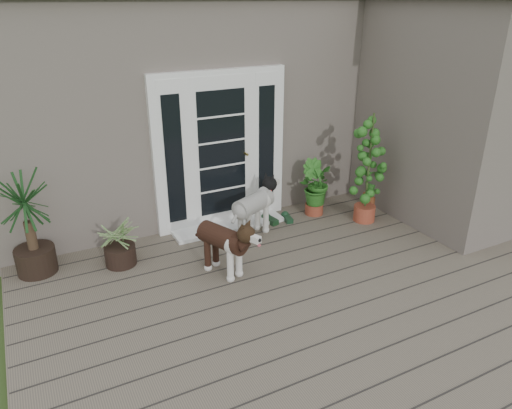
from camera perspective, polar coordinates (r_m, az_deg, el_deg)
name	(u,v)px	position (r m, az deg, el deg)	size (l,w,h in m)	color
deck	(320,300)	(5.41, 7.67, -11.18)	(6.20, 4.60, 0.12)	#6B5B4C
house_main	(183,97)	(8.42, -8.69, 12.55)	(7.40, 4.00, 3.10)	#665E54
house_wing	(452,117)	(7.43, 22.32, 9.62)	(1.60, 2.40, 3.10)	#665E54
door_unit	(221,150)	(6.57, -4.21, 6.45)	(1.90, 0.14, 2.15)	white
door_step	(229,225)	(6.78, -3.27, -2.50)	(1.60, 0.40, 0.05)	white
brindle_dog	(223,247)	(5.56, -3.96, -5.13)	(0.35, 0.81, 0.68)	#381E14
white_dog	(253,212)	(6.41, -0.30, -0.93)	(0.35, 0.82, 0.68)	silver
spider_plant	(119,240)	(5.96, -16.06, -4.08)	(0.62, 0.62, 0.66)	#89A163
yucca	(29,225)	(6.02, -25.45, -2.18)	(0.86, 0.86, 1.24)	black
herb_a	(314,194)	(7.13, 6.97, 1.27)	(0.50, 0.50, 0.64)	#1C5919
herb_b	(315,194)	(7.13, 7.01, 1.20)	(0.41, 0.41, 0.62)	#18561A
herb_c	(373,189)	(7.68, 13.81, 1.84)	(0.32, 0.32, 0.49)	#1D5E1B
sapling	(369,167)	(6.86, 13.29, 4.35)	(0.48, 0.48, 1.63)	#1C5518
clog_left	(270,219)	(6.90, 1.67, -1.76)	(0.15, 0.32, 0.10)	black
clog_right	(287,218)	(6.98, 3.73, -1.57)	(0.14, 0.29, 0.09)	#15341D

